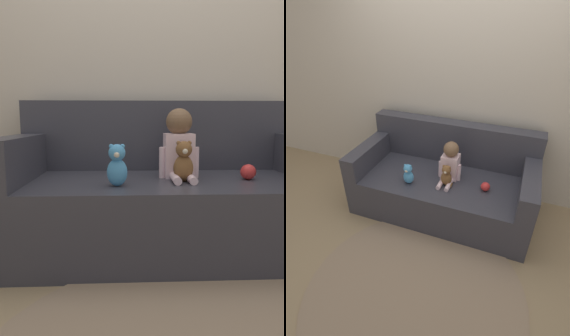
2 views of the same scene
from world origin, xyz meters
The scene contains 8 objects.
ground_plane centered at (0.00, 0.00, 0.00)m, with size 12.00×12.00×0.00m, color #9E8460.
wall_back centered at (0.00, 0.55, 1.30)m, with size 8.00×0.05×2.60m.
couch centered at (0.00, 0.06, 0.32)m, with size 1.87×0.92×0.90m.
person_baby centered at (0.07, 0.00, 0.62)m, with size 0.24×0.34×0.41m.
teddy_bear_brown centered at (0.08, -0.14, 0.54)m, with size 0.13×0.10×0.23m.
plush_toy_side centered at (-0.29, -0.24, 0.54)m, with size 0.11×0.10×0.22m.
toy_ball centered at (0.46, -0.09, 0.48)m, with size 0.09×0.09×0.09m.
floor_rug centered at (0.13, -1.07, 0.01)m, with size 1.79×1.79×0.01m.
Camera 2 is at (0.69, -2.21, 2.00)m, focal length 28.00 mm.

